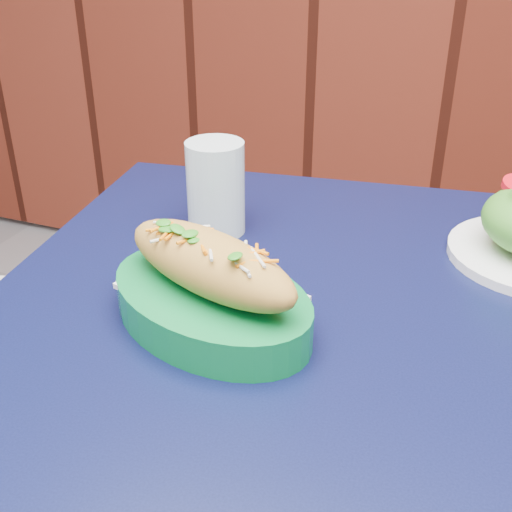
% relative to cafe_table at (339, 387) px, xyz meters
% --- Properties ---
extents(cafe_table, '(0.90, 0.90, 0.75)m').
position_rel_cafe_table_xyz_m(cafe_table, '(0.00, 0.00, 0.00)').
color(cafe_table, black).
rests_on(cafe_table, ground).
extents(banh_mi_basket, '(0.28, 0.23, 0.11)m').
position_rel_cafe_table_xyz_m(banh_mi_basket, '(-0.13, -0.05, 0.13)').
color(banh_mi_basket, '#0B7335').
rests_on(banh_mi_basket, cafe_table).
extents(water_glass, '(0.08, 0.08, 0.12)m').
position_rel_cafe_table_xyz_m(water_glass, '(-0.22, 0.15, 0.15)').
color(water_glass, silver).
rests_on(water_glass, cafe_table).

